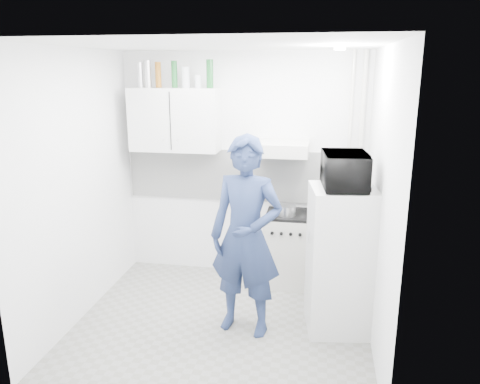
# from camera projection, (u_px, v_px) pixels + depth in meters

# --- Properties ---
(floor) EXTENTS (2.80, 2.80, 0.00)m
(floor) POSITION_uv_depth(u_px,v_px,m) (222.00, 322.00, 4.58)
(floor) COLOR gray
(floor) RESTS_ON ground
(ceiling) EXTENTS (2.80, 2.80, 0.00)m
(ceiling) POSITION_uv_depth(u_px,v_px,m) (219.00, 45.00, 3.91)
(ceiling) COLOR white
(ceiling) RESTS_ON wall_back
(wall_back) EXTENTS (2.80, 0.00, 2.80)m
(wall_back) POSITION_uv_depth(u_px,v_px,m) (243.00, 167.00, 5.44)
(wall_back) COLOR white
(wall_back) RESTS_ON floor
(wall_left) EXTENTS (0.00, 2.60, 2.60)m
(wall_left) POSITION_uv_depth(u_px,v_px,m) (78.00, 188.00, 4.48)
(wall_left) COLOR white
(wall_left) RESTS_ON floor
(wall_right) EXTENTS (0.00, 2.60, 2.60)m
(wall_right) POSITION_uv_depth(u_px,v_px,m) (380.00, 202.00, 4.01)
(wall_right) COLOR white
(wall_right) RESTS_ON floor
(person) EXTENTS (0.75, 0.56, 1.86)m
(person) POSITION_uv_depth(u_px,v_px,m) (246.00, 237.00, 4.24)
(person) COLOR navy
(person) RESTS_ON floor
(stove) EXTENTS (0.51, 0.51, 0.81)m
(stove) POSITION_uv_depth(u_px,v_px,m) (287.00, 250.00, 5.33)
(stove) COLOR beige
(stove) RESTS_ON floor
(fridge) EXTENTS (0.65, 0.65, 1.38)m
(fridge) POSITION_uv_depth(u_px,v_px,m) (340.00, 260.00, 4.34)
(fridge) COLOR silver
(fridge) RESTS_ON floor
(stove_top) EXTENTS (0.49, 0.49, 0.03)m
(stove_top) POSITION_uv_depth(u_px,v_px,m) (288.00, 214.00, 5.23)
(stove_top) COLOR black
(stove_top) RESTS_ON stove
(saucepan) EXTENTS (0.20, 0.20, 0.11)m
(saucepan) POSITION_uv_depth(u_px,v_px,m) (287.00, 210.00, 5.15)
(saucepan) COLOR silver
(saucepan) RESTS_ON stove_top
(microwave) EXTENTS (0.60, 0.44, 0.31)m
(microwave) POSITION_uv_depth(u_px,v_px,m) (345.00, 171.00, 4.12)
(microwave) COLOR black
(microwave) RESTS_ON fridge
(bottle_a) EXTENTS (0.06, 0.06, 0.27)m
(bottle_a) POSITION_uv_depth(u_px,v_px,m) (140.00, 75.00, 5.19)
(bottle_a) COLOR silver
(bottle_a) RESTS_ON upper_cabinet
(bottle_b) EXTENTS (0.08, 0.08, 0.29)m
(bottle_b) POSITION_uv_depth(u_px,v_px,m) (148.00, 74.00, 5.18)
(bottle_b) COLOR silver
(bottle_b) RESTS_ON upper_cabinet
(bottle_c) EXTENTS (0.07, 0.07, 0.28)m
(bottle_c) POSITION_uv_depth(u_px,v_px,m) (158.00, 75.00, 5.16)
(bottle_c) COLOR brown
(bottle_c) RESTS_ON upper_cabinet
(bottle_d) EXTENTS (0.07, 0.07, 0.29)m
(bottle_d) POSITION_uv_depth(u_px,v_px,m) (174.00, 74.00, 5.12)
(bottle_d) COLOR #144C1E
(bottle_d) RESTS_ON upper_cabinet
(canister_a) EXTENTS (0.09, 0.09, 0.23)m
(canister_a) POSITION_uv_depth(u_px,v_px,m) (186.00, 77.00, 5.11)
(canister_a) COLOR #B2B7BC
(canister_a) RESTS_ON upper_cabinet
(canister_b) EXTENTS (0.07, 0.07, 0.14)m
(canister_b) POSITION_uv_depth(u_px,v_px,m) (198.00, 81.00, 5.10)
(canister_b) COLOR #B2B7BC
(canister_b) RESTS_ON upper_cabinet
(bottle_e) EXTENTS (0.08, 0.08, 0.30)m
(bottle_e) POSITION_uv_depth(u_px,v_px,m) (210.00, 74.00, 5.06)
(bottle_e) COLOR #144C1E
(bottle_e) RESTS_ON upper_cabinet
(upper_cabinet) EXTENTS (1.00, 0.35, 0.70)m
(upper_cabinet) POSITION_uv_depth(u_px,v_px,m) (175.00, 120.00, 5.25)
(upper_cabinet) COLOR silver
(upper_cabinet) RESTS_ON wall_back
(range_hood) EXTENTS (0.60, 0.50, 0.14)m
(range_hood) POSITION_uv_depth(u_px,v_px,m) (281.00, 148.00, 5.05)
(range_hood) COLOR beige
(range_hood) RESTS_ON wall_back
(backsplash) EXTENTS (2.74, 0.03, 0.60)m
(backsplash) POSITION_uv_depth(u_px,v_px,m) (243.00, 175.00, 5.45)
(backsplash) COLOR white
(backsplash) RESTS_ON wall_back
(pipe_a) EXTENTS (0.05, 0.05, 2.60)m
(pipe_a) POSITION_uv_depth(u_px,v_px,m) (359.00, 172.00, 5.14)
(pipe_a) COLOR beige
(pipe_a) RESTS_ON floor
(pipe_b) EXTENTS (0.04, 0.04, 2.60)m
(pipe_b) POSITION_uv_depth(u_px,v_px,m) (347.00, 172.00, 5.16)
(pipe_b) COLOR beige
(pipe_b) RESTS_ON floor
(ceiling_spot_fixture) EXTENTS (0.10, 0.10, 0.02)m
(ceiling_spot_fixture) POSITION_uv_depth(u_px,v_px,m) (340.00, 49.00, 3.94)
(ceiling_spot_fixture) COLOR white
(ceiling_spot_fixture) RESTS_ON ceiling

